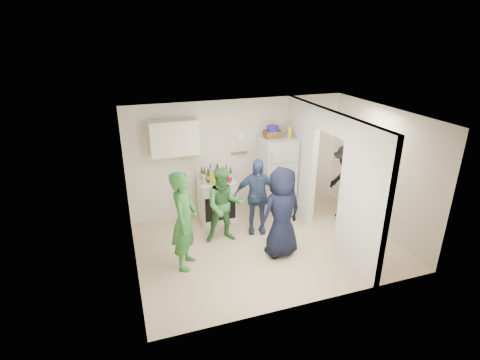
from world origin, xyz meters
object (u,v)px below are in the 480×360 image
Objects in this scene: stove at (217,200)px; yellow_cup_stack_top at (290,132)px; person_navy at (282,213)px; wicker_basket at (273,134)px; person_green_center at (224,206)px; blue_bowl at (273,128)px; person_nook at (346,183)px; fridge at (276,175)px; person_green_left at (184,221)px; person_denim at (257,196)px.

yellow_cup_stack_top is at bearing -4.68° from stove.
person_navy reaches higher than stove.
wicker_basket is 0.24× the size of person_green_center.
person_green_center is 0.89× the size of person_navy.
blue_bowl is 0.36m from yellow_cup_stack_top.
blue_bowl reaches higher than person_green_center.
yellow_cup_stack_top reaches higher than person_green_center.
person_green_center is at bearing -155.15° from yellow_cup_stack_top.
stove is 0.54× the size of person_nook.
person_green_left is at bearing -147.64° from fridge.
yellow_cup_stack_top is (1.59, -0.13, 1.38)m from stove.
person_green_left is 1.06m from person_green_center.
stove is at bearing 175.32° from yellow_cup_stack_top.
person_green_left is (-2.23, -1.52, -1.03)m from blue_bowl.
person_nook is (1.31, -0.90, -0.94)m from wicker_basket.
blue_bowl is 1.53m from person_denim.
person_denim is at bearing -129.31° from blue_bowl.
yellow_cup_stack_top is 1.59m from person_nook.
person_nook is (1.21, -0.85, -0.02)m from fridge.
wicker_basket is 0.20× the size of person_green_left.
yellow_cup_stack_top is at bearing -24.44° from fridge.
wicker_basket is 0.23× the size of person_denim.
wicker_basket is (1.27, 0.02, 1.33)m from stove.
yellow_cup_stack_top is at bearing 33.03° from person_green_center.
person_navy is 2.01m from person_nook.
wicker_basket reaches higher than stove.
person_green_center is (-1.36, -0.93, -1.16)m from blue_bowl.
person_green_center is (-1.46, -0.88, -0.11)m from fridge.
yellow_cup_stack_top is at bearing -25.11° from blue_bowl.
person_green_left is at bearing -137.28° from person_green_center.
person_green_left reaches higher than fridge.
stove is 1.88m from person_navy.
fridge is 0.93m from wicker_basket.
person_denim is at bearing -95.19° from person_navy.
fridge is at bearing 62.16° from person_denim.
wicker_basket is at bearing 42.48° from person_green_center.
fridge reaches higher than person_navy.
stove is 1.93m from blue_bowl.
yellow_cup_stack_top reaches higher than person_navy.
person_denim is at bearing 18.61° from person_green_center.
fridge is at bearing -1.26° from stove.
person_nook reaches higher than stove.
fridge is 1.02× the size of person_nook.
person_nook is (1.84, 0.81, -0.00)m from person_navy.
stove is 0.60× the size of person_green_center.
person_green_left is 1.05× the size of person_nook.
person_navy is at bearing -107.40° from wicker_basket.
yellow_cup_stack_top is 0.14× the size of person_green_left.
person_navy is (-0.54, -1.71, -0.94)m from wicker_basket.
wicker_basket is 0.36m from yellow_cup_stack_top.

